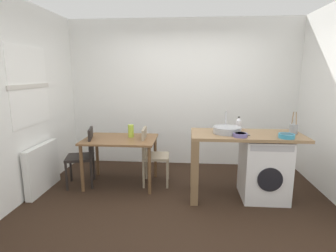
# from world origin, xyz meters

# --- Properties ---
(ground_plane) EXTENTS (5.46, 5.46, 0.00)m
(ground_plane) POSITION_xyz_m (0.00, 0.00, 0.00)
(ground_plane) COLOR black
(wall_back) EXTENTS (4.60, 0.10, 2.70)m
(wall_back) POSITION_xyz_m (0.00, 1.75, 1.35)
(wall_back) COLOR white
(wall_back) RESTS_ON ground_plane
(wall_window_side) EXTENTS (0.12, 3.80, 2.70)m
(wall_window_side) POSITION_xyz_m (-2.15, 0.00, 1.35)
(wall_window_side) COLOR white
(wall_window_side) RESTS_ON ground_plane
(radiator) EXTENTS (0.10, 0.80, 0.70)m
(radiator) POSITION_xyz_m (-2.02, 0.30, 0.35)
(radiator) COLOR white
(radiator) RESTS_ON ground_plane
(dining_table) EXTENTS (1.10, 0.76, 0.74)m
(dining_table) POSITION_xyz_m (-0.92, 0.64, 0.64)
(dining_table) COLOR brown
(dining_table) RESTS_ON ground_plane
(chair_person_seat) EXTENTS (0.49, 0.49, 0.90)m
(chair_person_seat) POSITION_xyz_m (-1.47, 0.55, 0.51)
(chair_person_seat) COLOR black
(chair_person_seat) RESTS_ON ground_plane
(chair_opposite) EXTENTS (0.42, 0.42, 0.90)m
(chair_opposite) POSITION_xyz_m (-0.44, 0.68, 0.51)
(chair_opposite) COLOR gray
(chair_opposite) RESTS_ON ground_plane
(kitchen_counter) EXTENTS (1.50, 0.68, 0.92)m
(kitchen_counter) POSITION_xyz_m (0.71, 0.33, 0.76)
(kitchen_counter) COLOR olive
(kitchen_counter) RESTS_ON ground_plane
(washing_machine) EXTENTS (0.60, 0.61, 0.86)m
(washing_machine) POSITION_xyz_m (1.18, 0.33, 0.43)
(washing_machine) COLOR white
(washing_machine) RESTS_ON ground_plane
(sink_basin) EXTENTS (0.38, 0.38, 0.09)m
(sink_basin) POSITION_xyz_m (0.66, 0.33, 0.97)
(sink_basin) COLOR #9EA0A5
(sink_basin) RESTS_ON kitchen_counter
(tap) EXTENTS (0.02, 0.02, 0.28)m
(tap) POSITION_xyz_m (0.66, 0.51, 1.06)
(tap) COLOR #B2B2B7
(tap) RESTS_ON kitchen_counter
(bottle_tall_green) EXTENTS (0.08, 0.08, 0.19)m
(bottle_tall_green) POSITION_xyz_m (0.86, 0.59, 1.01)
(bottle_tall_green) COLOR silver
(bottle_tall_green) RESTS_ON kitchen_counter
(mixing_bowl) EXTENTS (0.18, 0.18, 0.05)m
(mixing_bowl) POSITION_xyz_m (0.80, 0.13, 0.95)
(mixing_bowl) COLOR slate
(mixing_bowl) RESTS_ON kitchen_counter
(utensil_crock) EXTENTS (0.11, 0.11, 0.30)m
(utensil_crock) POSITION_xyz_m (1.55, 0.38, 0.99)
(utensil_crock) COLOR gray
(utensil_crock) RESTS_ON kitchen_counter
(colander) EXTENTS (0.20, 0.20, 0.06)m
(colander) POSITION_xyz_m (1.37, 0.11, 0.95)
(colander) COLOR teal
(colander) RESTS_ON kitchen_counter
(vase) EXTENTS (0.09, 0.09, 0.20)m
(vase) POSITION_xyz_m (-0.77, 0.74, 0.84)
(vase) COLOR #A8C63D
(vase) RESTS_ON dining_table
(scissors) EXTENTS (0.15, 0.06, 0.01)m
(scissors) POSITION_xyz_m (0.87, 0.23, 0.92)
(scissors) COLOR #B2B2B7
(scissors) RESTS_ON kitchen_counter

